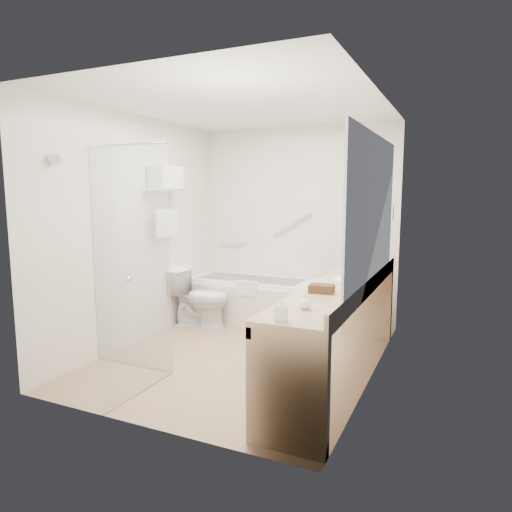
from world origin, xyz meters
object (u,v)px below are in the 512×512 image
at_px(bathtub, 251,299).
at_px(water_bottle_left, 371,257).
at_px(toilet, 200,298).
at_px(amenity_basket, 322,289).
at_px(vanity_counter, 339,309).

xyz_separation_m(bathtub, water_bottle_left, (1.57, -0.14, 0.67)).
height_order(bathtub, toilet, toilet).
bearing_deg(bathtub, toilet, -129.87).
xyz_separation_m(toilet, amenity_basket, (1.91, -1.19, 0.52)).
relative_size(toilet, amenity_basket, 3.66).
height_order(amenity_basket, water_bottle_left, water_bottle_left).
bearing_deg(toilet, water_bottle_left, -84.14).
bearing_deg(bathtub, water_bottle_left, -5.08).
xyz_separation_m(toilet, water_bottle_left, (2.02, 0.40, 0.58)).
height_order(bathtub, water_bottle_left, water_bottle_left).
bearing_deg(toilet, amenity_basket, -127.25).
distance_m(vanity_counter, toilet, 2.17).
bearing_deg(water_bottle_left, amenity_basket, -93.93).
relative_size(bathtub, water_bottle_left, 7.75).
bearing_deg(toilet, bathtub, -45.23).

